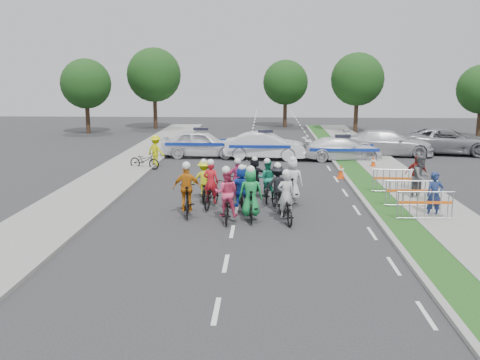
{
  "coord_description": "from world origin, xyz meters",
  "views": [
    {
      "loc": [
        1.02,
        -17.0,
        5.23
      ],
      "look_at": [
        0.11,
        3.21,
        1.1
      ],
      "focal_mm": 40.0,
      "sensor_mm": 36.0,
      "label": 1
    }
  ],
  "objects_px": {
    "barrier_1": "(411,195)",
    "tree_0": "(86,84)",
    "tree_4": "(285,83)",
    "rider_9": "(238,184)",
    "spectator_1": "(421,178)",
    "rider_10": "(204,184)",
    "rider_11": "(255,178)",
    "rider_0": "(286,205)",
    "civilian_sedan": "(388,143)",
    "rider_6": "(211,191)",
    "rider_7": "(292,186)",
    "police_car_0": "(201,144)",
    "cone_1": "(373,163)",
    "spectator_2": "(416,174)",
    "parked_bike": "(144,160)",
    "barrier_0": "(425,207)",
    "tree_1": "(357,79)",
    "civilian_suv": "(448,141)",
    "rider_5": "(242,191)",
    "rider_8": "(267,185)",
    "rider_2": "(226,201)",
    "rider_4": "(277,192)",
    "police_car_1": "(265,146)",
    "spectator_0": "(435,195)",
    "rider_1": "(251,199)",
    "rider_3": "(187,195)",
    "barrier_2": "(396,182)",
    "tree_3": "(154,75)",
    "cone_0": "(341,172)"
  },
  "relations": [
    {
      "from": "tree_3",
      "to": "rider_8",
      "type": "bearing_deg",
      "value": -69.75
    },
    {
      "from": "civilian_suv",
      "to": "barrier_2",
      "type": "relative_size",
      "value": 2.97
    },
    {
      "from": "parked_bike",
      "to": "barrier_2",
      "type": "bearing_deg",
      "value": -97.0
    },
    {
      "from": "civilian_sedan",
      "to": "rider_11",
      "type": "bearing_deg",
      "value": 147.77
    },
    {
      "from": "barrier_2",
      "to": "parked_bike",
      "type": "height_order",
      "value": "barrier_2"
    },
    {
      "from": "rider_10",
      "to": "civilian_suv",
      "type": "xyz_separation_m",
      "value": [
        14.24,
        13.26,
        0.14
      ]
    },
    {
      "from": "rider_0",
      "to": "civilian_sedan",
      "type": "bearing_deg",
      "value": -124.55
    },
    {
      "from": "rider_2",
      "to": "police_car_1",
      "type": "distance_m",
      "value": 13.78
    },
    {
      "from": "police_car_0",
      "to": "tree_1",
      "type": "xyz_separation_m",
      "value": [
        11.86,
        14.35,
        3.7
      ]
    },
    {
      "from": "barrier_0",
      "to": "tree_4",
      "type": "distance_m",
      "value": 32.97
    },
    {
      "from": "police_car_1",
      "to": "parked_bike",
      "type": "bearing_deg",
      "value": 123.13
    },
    {
      "from": "barrier_1",
      "to": "civilian_suv",
      "type": "bearing_deg",
      "value": 66.78
    },
    {
      "from": "rider_0",
      "to": "spectator_1",
      "type": "relative_size",
      "value": 1.03
    },
    {
      "from": "rider_10",
      "to": "rider_6",
      "type": "bearing_deg",
      "value": 108.42
    },
    {
      "from": "police_car_0",
      "to": "civilian_sedan",
      "type": "height_order",
      "value": "police_car_0"
    },
    {
      "from": "rider_10",
      "to": "civilian_suv",
      "type": "bearing_deg",
      "value": -138.31
    },
    {
      "from": "barrier_1",
      "to": "tree_4",
      "type": "distance_m",
      "value": 31.11
    },
    {
      "from": "rider_10",
      "to": "rider_11",
      "type": "distance_m",
      "value": 2.34
    },
    {
      "from": "barrier_2",
      "to": "tree_0",
      "type": "distance_m",
      "value": 30.62
    },
    {
      "from": "cone_1",
      "to": "parked_bike",
      "type": "relative_size",
      "value": 0.39
    },
    {
      "from": "rider_9",
      "to": "barrier_2",
      "type": "distance_m",
      "value": 6.86
    },
    {
      "from": "rider_9",
      "to": "civilian_sedan",
      "type": "height_order",
      "value": "rider_9"
    },
    {
      "from": "rider_2",
      "to": "rider_3",
      "type": "height_order",
      "value": "rider_3"
    },
    {
      "from": "rider_5",
      "to": "rider_8",
      "type": "bearing_deg",
      "value": -125.02
    },
    {
      "from": "rider_9",
      "to": "cone_1",
      "type": "height_order",
      "value": "rider_9"
    },
    {
      "from": "civilian_sedan",
      "to": "rider_3",
      "type": "bearing_deg",
      "value": 148.23
    },
    {
      "from": "rider_1",
      "to": "parked_bike",
      "type": "xyz_separation_m",
      "value": [
        -6.04,
        9.96,
        -0.3
      ]
    },
    {
      "from": "spectator_2",
      "to": "parked_bike",
      "type": "distance_m",
      "value": 14.14
    },
    {
      "from": "rider_11",
      "to": "tree_4",
      "type": "relative_size",
      "value": 0.27
    },
    {
      "from": "civilian_suv",
      "to": "barrier_0",
      "type": "distance_m",
      "value": 17.29
    },
    {
      "from": "rider_0",
      "to": "barrier_2",
      "type": "distance_m",
      "value": 6.64
    },
    {
      "from": "cone_0",
      "to": "barrier_0",
      "type": "bearing_deg",
      "value": -76.72
    },
    {
      "from": "rider_10",
      "to": "tree_1",
      "type": "height_order",
      "value": "tree_1"
    },
    {
      "from": "rider_10",
      "to": "rider_7",
      "type": "bearing_deg",
      "value": 170.91
    },
    {
      "from": "rider_6",
      "to": "police_car_1",
      "type": "xyz_separation_m",
      "value": [
        2.13,
        11.74,
        0.18
      ]
    },
    {
      "from": "barrier_1",
      "to": "tree_0",
      "type": "bearing_deg",
      "value": 129.99
    },
    {
      "from": "rider_8",
      "to": "rider_11",
      "type": "xyz_separation_m",
      "value": [
        -0.52,
        1.03,
        0.05
      ]
    },
    {
      "from": "tree_0",
      "to": "spectator_1",
      "type": "bearing_deg",
      "value": -47.32
    },
    {
      "from": "rider_7",
      "to": "rider_2",
      "type": "bearing_deg",
      "value": 48.99
    },
    {
      "from": "spectator_0",
      "to": "barrier_0",
      "type": "xyz_separation_m",
      "value": [
        -0.5,
        -0.63,
        -0.28
      ]
    },
    {
      "from": "rider_1",
      "to": "rider_10",
      "type": "height_order",
      "value": "rider_1"
    },
    {
      "from": "rider_3",
      "to": "spectator_1",
      "type": "bearing_deg",
      "value": -169.72
    },
    {
      "from": "rider_11",
      "to": "police_car_0",
      "type": "xyz_separation_m",
      "value": [
        -3.5,
        10.17,
        0.12
      ]
    },
    {
      "from": "rider_9",
      "to": "rider_0",
      "type": "bearing_deg",
      "value": 109.16
    },
    {
      "from": "rider_6",
      "to": "rider_7",
      "type": "xyz_separation_m",
      "value": [
        3.19,
        0.6,
        0.12
      ]
    },
    {
      "from": "rider_2",
      "to": "spectator_0",
      "type": "xyz_separation_m",
      "value": [
        7.49,
        0.78,
        0.1
      ]
    },
    {
      "from": "rider_7",
      "to": "spectator_2",
      "type": "distance_m",
      "value": 6.03
    },
    {
      "from": "rider_3",
      "to": "tree_4",
      "type": "height_order",
      "value": "tree_4"
    },
    {
      "from": "rider_2",
      "to": "rider_4",
      "type": "xyz_separation_m",
      "value": [
        1.83,
        1.52,
        -0.01
      ]
    },
    {
      "from": "rider_9",
      "to": "spectator_1",
      "type": "bearing_deg",
      "value": 171.39
    }
  ]
}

